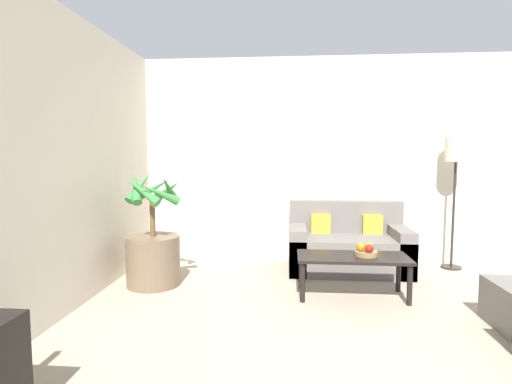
{
  "coord_description": "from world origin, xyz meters",
  "views": [
    {
      "loc": [
        -1.29,
        0.96,
        1.41
      ],
      "look_at": [
        -1.67,
        5.43,
        1.0
      ],
      "focal_mm": 28.0,
      "sensor_mm": 36.0,
      "label": 1
    }
  ],
  "objects_px": {
    "fruit_bowl": "(366,253)",
    "apple_green": "(369,246)",
    "potted_palm": "(153,250)",
    "apple_red": "(369,248)",
    "coffee_table": "(353,261)",
    "orange_fruit": "(361,247)",
    "floor_lamp": "(456,160)",
    "sofa_loveseat": "(347,247)"
  },
  "relations": [
    {
      "from": "potted_palm",
      "to": "apple_red",
      "type": "xyz_separation_m",
      "value": [
        2.26,
        -0.23,
        0.11
      ]
    },
    {
      "from": "sofa_loveseat",
      "to": "orange_fruit",
      "type": "bearing_deg",
      "value": -90.4
    },
    {
      "from": "fruit_bowl",
      "to": "apple_green",
      "type": "xyz_separation_m",
      "value": [
        0.03,
        0.04,
        0.07
      ]
    },
    {
      "from": "fruit_bowl",
      "to": "apple_red",
      "type": "distance_m",
      "value": 0.09
    },
    {
      "from": "fruit_bowl",
      "to": "apple_green",
      "type": "height_order",
      "value": "apple_green"
    },
    {
      "from": "coffee_table",
      "to": "apple_green",
      "type": "height_order",
      "value": "apple_green"
    },
    {
      "from": "apple_red",
      "to": "coffee_table",
      "type": "bearing_deg",
      "value": 162.24
    },
    {
      "from": "apple_green",
      "to": "coffee_table",
      "type": "bearing_deg",
      "value": -163.49
    },
    {
      "from": "sofa_loveseat",
      "to": "floor_lamp",
      "type": "relative_size",
      "value": 0.87
    },
    {
      "from": "floor_lamp",
      "to": "coffee_table",
      "type": "distance_m",
      "value": 2.06
    },
    {
      "from": "fruit_bowl",
      "to": "apple_green",
      "type": "bearing_deg",
      "value": 48.07
    },
    {
      "from": "floor_lamp",
      "to": "coffee_table",
      "type": "xyz_separation_m",
      "value": [
        -1.4,
        -1.14,
        -0.99
      ]
    },
    {
      "from": "orange_fruit",
      "to": "coffee_table",
      "type": "bearing_deg",
      "value": -174.97
    },
    {
      "from": "potted_palm",
      "to": "apple_green",
      "type": "relative_size",
      "value": 15.26
    },
    {
      "from": "coffee_table",
      "to": "orange_fruit",
      "type": "bearing_deg",
      "value": 5.03
    },
    {
      "from": "floor_lamp",
      "to": "apple_red",
      "type": "relative_size",
      "value": 19.89
    },
    {
      "from": "coffee_table",
      "to": "sofa_loveseat",
      "type": "bearing_deg",
      "value": 84.98
    },
    {
      "from": "floor_lamp",
      "to": "coffee_table",
      "type": "height_order",
      "value": "floor_lamp"
    },
    {
      "from": "potted_palm",
      "to": "apple_green",
      "type": "bearing_deg",
      "value": -3.43
    },
    {
      "from": "coffee_table",
      "to": "apple_red",
      "type": "relative_size",
      "value": 13.3
    },
    {
      "from": "coffee_table",
      "to": "apple_green",
      "type": "xyz_separation_m",
      "value": [
        0.17,
        0.05,
        0.15
      ]
    },
    {
      "from": "coffee_table",
      "to": "orange_fruit",
      "type": "relative_size",
      "value": 12.48
    },
    {
      "from": "sofa_loveseat",
      "to": "apple_red",
      "type": "xyz_separation_m",
      "value": [
        0.07,
        -1.0,
        0.22
      ]
    },
    {
      "from": "floor_lamp",
      "to": "apple_green",
      "type": "bearing_deg",
      "value": -138.58
    },
    {
      "from": "sofa_loveseat",
      "to": "floor_lamp",
      "type": "bearing_deg",
      "value": 8.13
    },
    {
      "from": "sofa_loveseat",
      "to": "apple_red",
      "type": "height_order",
      "value": "sofa_loveseat"
    },
    {
      "from": "apple_red",
      "to": "orange_fruit",
      "type": "xyz_separation_m",
      "value": [
        -0.07,
        0.05,
        0.0
      ]
    },
    {
      "from": "potted_palm",
      "to": "apple_red",
      "type": "bearing_deg",
      "value": -5.9
    },
    {
      "from": "potted_palm",
      "to": "coffee_table",
      "type": "height_order",
      "value": "potted_palm"
    },
    {
      "from": "potted_palm",
      "to": "sofa_loveseat",
      "type": "distance_m",
      "value": 2.32
    },
    {
      "from": "potted_palm",
      "to": "floor_lamp",
      "type": "relative_size",
      "value": 0.78
    },
    {
      "from": "orange_fruit",
      "to": "fruit_bowl",
      "type": "bearing_deg",
      "value": 3.44
    },
    {
      "from": "fruit_bowl",
      "to": "orange_fruit",
      "type": "relative_size",
      "value": 2.55
    },
    {
      "from": "coffee_table",
      "to": "apple_green",
      "type": "bearing_deg",
      "value": 16.51
    },
    {
      "from": "coffee_table",
      "to": "fruit_bowl",
      "type": "relative_size",
      "value": 4.9
    },
    {
      "from": "fruit_bowl",
      "to": "sofa_loveseat",
      "type": "bearing_deg",
      "value": 92.84
    },
    {
      "from": "fruit_bowl",
      "to": "apple_green",
      "type": "relative_size",
      "value": 2.65
    },
    {
      "from": "potted_palm",
      "to": "floor_lamp",
      "type": "bearing_deg",
      "value": 15.2
    },
    {
      "from": "floor_lamp",
      "to": "fruit_bowl",
      "type": "xyz_separation_m",
      "value": [
        -1.27,
        -1.13,
        -0.91
      ]
    },
    {
      "from": "floor_lamp",
      "to": "orange_fruit",
      "type": "distance_m",
      "value": 1.93
    },
    {
      "from": "sofa_loveseat",
      "to": "apple_green",
      "type": "distance_m",
      "value": 0.93
    },
    {
      "from": "coffee_table",
      "to": "floor_lamp",
      "type": "bearing_deg",
      "value": 39.12
    }
  ]
}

